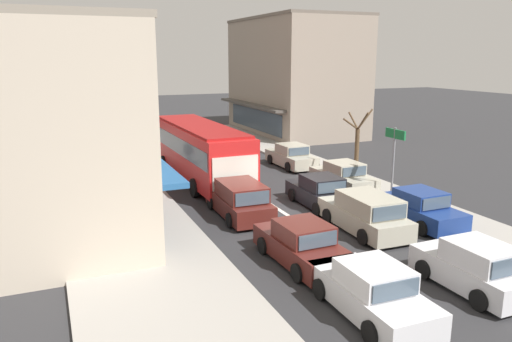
{
  "coord_description": "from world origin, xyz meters",
  "views": [
    {
      "loc": [
        -9.53,
        -19.2,
        6.92
      ],
      "look_at": [
        0.09,
        3.52,
        1.2
      ],
      "focal_mm": 35.0,
      "sensor_mm": 36.0,
      "label": 1
    }
  ],
  "objects_px": {
    "pedestrian_with_handbag_near": "(136,156)",
    "sedan_behind_bus_near": "(321,193)",
    "city_bus": "(200,149)",
    "wagon_behind_bus_mid": "(240,200)",
    "hatchback_queue_gap_filler": "(474,268)",
    "directional_road_sign": "(394,147)",
    "traffic_light_downstreet": "(119,108)",
    "wagon_adjacent_lane_trail": "(365,214)",
    "sedan_queue_far_back": "(302,245)",
    "sedan_adjacent_lane_lead": "(372,292)",
    "parked_sedan_kerb_third": "(291,157)",
    "parked_sedan_kerb_front": "(419,208)",
    "street_tree_right": "(357,147)",
    "parked_sedan_kerb_second": "(343,177)"
  },
  "relations": [
    {
      "from": "parked_sedan_kerb_front",
      "to": "parked_sedan_kerb_second",
      "type": "distance_m",
      "value": 6.0
    },
    {
      "from": "sedan_behind_bus_near",
      "to": "parked_sedan_kerb_second",
      "type": "height_order",
      "value": "same"
    },
    {
      "from": "sedan_adjacent_lane_lead",
      "to": "pedestrian_with_handbag_near",
      "type": "height_order",
      "value": "pedestrian_with_handbag_near"
    },
    {
      "from": "wagon_behind_bus_mid",
      "to": "sedan_behind_bus_near",
      "type": "bearing_deg",
      "value": -1.25
    },
    {
      "from": "city_bus",
      "to": "street_tree_right",
      "type": "xyz_separation_m",
      "value": [
        8.17,
        -3.24,
        0.03
      ]
    },
    {
      "from": "sedan_behind_bus_near",
      "to": "sedan_adjacent_lane_lead",
      "type": "bearing_deg",
      "value": -112.36
    },
    {
      "from": "city_bus",
      "to": "parked_sedan_kerb_second",
      "type": "height_order",
      "value": "city_bus"
    },
    {
      "from": "wagon_adjacent_lane_trail",
      "to": "street_tree_right",
      "type": "bearing_deg",
      "value": 58.43
    },
    {
      "from": "sedan_queue_far_back",
      "to": "wagon_adjacent_lane_trail",
      "type": "xyz_separation_m",
      "value": [
        3.83,
        1.81,
        0.08
      ]
    },
    {
      "from": "wagon_adjacent_lane_trail",
      "to": "parked_sedan_kerb_front",
      "type": "height_order",
      "value": "wagon_adjacent_lane_trail"
    },
    {
      "from": "sedan_queue_far_back",
      "to": "wagon_behind_bus_mid",
      "type": "height_order",
      "value": "wagon_behind_bus_mid"
    },
    {
      "from": "hatchback_queue_gap_filler",
      "to": "sedan_queue_far_back",
      "type": "bearing_deg",
      "value": 135.25
    },
    {
      "from": "traffic_light_downstreet",
      "to": "sedan_adjacent_lane_lead",
      "type": "bearing_deg",
      "value": -85.85
    },
    {
      "from": "sedan_queue_far_back",
      "to": "city_bus",
      "type": "bearing_deg",
      "value": 89.5
    },
    {
      "from": "sedan_adjacent_lane_lead",
      "to": "directional_road_sign",
      "type": "distance_m",
      "value": 11.68
    },
    {
      "from": "hatchback_queue_gap_filler",
      "to": "sedan_adjacent_lane_lead",
      "type": "bearing_deg",
      "value": -179.7
    },
    {
      "from": "directional_road_sign",
      "to": "pedestrian_with_handbag_near",
      "type": "height_order",
      "value": "directional_road_sign"
    },
    {
      "from": "wagon_adjacent_lane_trail",
      "to": "parked_sedan_kerb_third",
      "type": "bearing_deg",
      "value": 77.13
    },
    {
      "from": "sedan_behind_bus_near",
      "to": "pedestrian_with_handbag_near",
      "type": "relative_size",
      "value": 2.61
    },
    {
      "from": "directional_road_sign",
      "to": "pedestrian_with_handbag_near",
      "type": "distance_m",
      "value": 15.09
    },
    {
      "from": "sedan_queue_far_back",
      "to": "traffic_light_downstreet",
      "type": "distance_m",
      "value": 27.19
    },
    {
      "from": "city_bus",
      "to": "parked_sedan_kerb_front",
      "type": "xyz_separation_m",
      "value": [
        6.35,
        -10.54,
        -1.22
      ]
    },
    {
      "from": "parked_sedan_kerb_second",
      "to": "directional_road_sign",
      "type": "xyz_separation_m",
      "value": [
        0.98,
        -2.79,
        2.01
      ]
    },
    {
      "from": "sedan_adjacent_lane_lead",
      "to": "directional_road_sign",
      "type": "bearing_deg",
      "value": 49.52
    },
    {
      "from": "pedestrian_with_handbag_near",
      "to": "directional_road_sign",
      "type": "bearing_deg",
      "value": -45.94
    },
    {
      "from": "city_bus",
      "to": "wagon_behind_bus_mid",
      "type": "relative_size",
      "value": 2.4
    },
    {
      "from": "sedan_adjacent_lane_lead",
      "to": "hatchback_queue_gap_filler",
      "type": "bearing_deg",
      "value": 0.3
    },
    {
      "from": "sedan_queue_far_back",
      "to": "street_tree_right",
      "type": "xyz_separation_m",
      "value": [
        8.27,
        9.04,
        1.25
      ]
    },
    {
      "from": "pedestrian_with_handbag_near",
      "to": "sedan_behind_bus_near",
      "type": "bearing_deg",
      "value": -56.52
    },
    {
      "from": "sedan_behind_bus_near",
      "to": "traffic_light_downstreet",
      "type": "xyz_separation_m",
      "value": [
        -6.05,
        21.53,
        2.19
      ]
    },
    {
      "from": "sedan_behind_bus_near",
      "to": "street_tree_right",
      "type": "xyz_separation_m",
      "value": [
        4.35,
        3.56,
        1.25
      ]
    },
    {
      "from": "wagon_adjacent_lane_trail",
      "to": "city_bus",
      "type": "bearing_deg",
      "value": 109.54
    },
    {
      "from": "sedan_behind_bus_near",
      "to": "wagon_behind_bus_mid",
      "type": "bearing_deg",
      "value": 178.75
    },
    {
      "from": "city_bus",
      "to": "wagon_behind_bus_mid",
      "type": "height_order",
      "value": "city_bus"
    },
    {
      "from": "city_bus",
      "to": "sedan_adjacent_lane_lead",
      "type": "height_order",
      "value": "city_bus"
    },
    {
      "from": "sedan_queue_far_back",
      "to": "street_tree_right",
      "type": "distance_m",
      "value": 12.32
    },
    {
      "from": "hatchback_queue_gap_filler",
      "to": "traffic_light_downstreet",
      "type": "height_order",
      "value": "traffic_light_downstreet"
    },
    {
      "from": "hatchback_queue_gap_filler",
      "to": "parked_sedan_kerb_front",
      "type": "relative_size",
      "value": 0.88
    },
    {
      "from": "city_bus",
      "to": "parked_sedan_kerb_second",
      "type": "relative_size",
      "value": 2.58
    },
    {
      "from": "parked_sedan_kerb_front",
      "to": "parked_sedan_kerb_third",
      "type": "xyz_separation_m",
      "value": [
        0.08,
        11.95,
        0.0
      ]
    },
    {
      "from": "wagon_behind_bus_mid",
      "to": "hatchback_queue_gap_filler",
      "type": "bearing_deg",
      "value": -67.2
    },
    {
      "from": "sedan_queue_far_back",
      "to": "parked_sedan_kerb_third",
      "type": "relative_size",
      "value": 1.01
    },
    {
      "from": "wagon_behind_bus_mid",
      "to": "pedestrian_with_handbag_near",
      "type": "relative_size",
      "value": 2.78
    },
    {
      "from": "sedan_queue_far_back",
      "to": "parked_sedan_kerb_front",
      "type": "height_order",
      "value": "same"
    },
    {
      "from": "parked_sedan_kerb_second",
      "to": "traffic_light_downstreet",
      "type": "xyz_separation_m",
      "value": [
        -8.73,
        19.27,
        2.19
      ]
    },
    {
      "from": "wagon_behind_bus_mid",
      "to": "sedan_queue_far_back",
      "type": "bearing_deg",
      "value": -88.78
    },
    {
      "from": "street_tree_right",
      "to": "parked_sedan_kerb_front",
      "type": "bearing_deg",
      "value": -103.96
    },
    {
      "from": "city_bus",
      "to": "sedan_behind_bus_near",
      "type": "bearing_deg",
      "value": -60.7
    },
    {
      "from": "sedan_queue_far_back",
      "to": "parked_sedan_kerb_third",
      "type": "bearing_deg",
      "value": 64.46
    },
    {
      "from": "city_bus",
      "to": "parked_sedan_kerb_third",
      "type": "distance_m",
      "value": 6.7
    }
  ]
}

